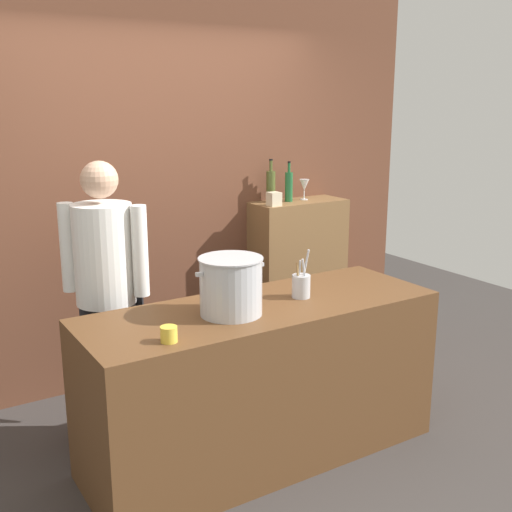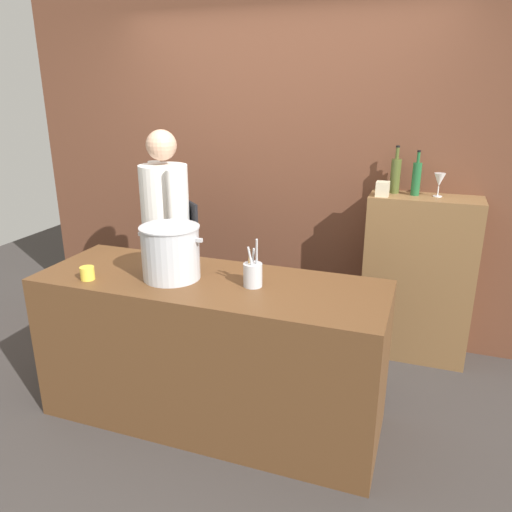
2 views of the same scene
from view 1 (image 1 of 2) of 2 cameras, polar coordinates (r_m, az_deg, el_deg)
ground_plane at (r=3.81m, az=0.48°, el=-17.41°), size 8.00×8.00×0.00m
brick_back_panel at (r=4.52m, az=-9.15°, el=7.68°), size 4.40×0.10×3.00m
prep_counter at (r=3.60m, az=0.50°, el=-11.29°), size 2.00×0.70×0.90m
bar_cabinet at (r=5.05m, az=3.81°, el=-1.83°), size 0.76×0.32×1.22m
chef at (r=3.73m, az=-13.46°, el=-2.28°), size 0.44×0.44×1.66m
stockpot_large at (r=3.25m, az=-2.29°, el=-2.74°), size 0.40×0.34×0.30m
utensil_crock at (r=3.55m, az=4.15°, el=-2.68°), size 0.10×0.10×0.28m
butter_jar at (r=2.94m, az=-7.91°, el=-7.04°), size 0.08×0.08×0.07m
wine_bottle_olive at (r=4.82m, az=1.35°, el=6.39°), size 0.07×0.07×0.33m
wine_bottle_green at (r=4.87m, az=3.00°, el=6.36°), size 0.06×0.06×0.31m
wine_glass_tall at (r=4.96m, az=4.40°, el=6.38°), size 0.08×0.08×0.16m
spice_tin_cream at (r=4.67m, az=1.64°, el=5.19°), size 0.09×0.09×0.10m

